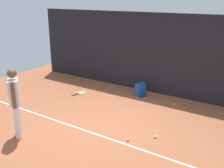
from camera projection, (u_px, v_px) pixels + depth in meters
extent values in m
plane|color=#9E5638|center=(104.00, 123.00, 7.23)|extent=(12.00, 12.00, 0.00)
cube|color=black|center=(154.00, 54.00, 9.17)|extent=(10.00, 0.10, 2.75)
cube|color=white|center=(90.00, 132.00, 6.75)|extent=(9.00, 0.05, 0.00)
cylinder|color=white|center=(17.00, 122.00, 6.33)|extent=(0.14, 0.14, 0.85)
cylinder|color=white|center=(18.00, 118.00, 6.55)|extent=(0.14, 0.14, 0.85)
cube|color=white|center=(14.00, 92.00, 6.21)|extent=(0.45, 0.43, 0.60)
sphere|color=brown|center=(12.00, 74.00, 6.08)|extent=(0.22, 0.22, 0.22)
cylinder|color=brown|center=(13.00, 95.00, 6.02)|extent=(0.09, 0.09, 0.62)
cylinder|color=brown|center=(14.00, 89.00, 6.42)|extent=(0.09, 0.09, 0.62)
cylinder|color=black|center=(75.00, 95.00, 9.25)|extent=(0.08, 0.30, 0.03)
torus|color=gold|center=(82.00, 93.00, 9.45)|extent=(0.38, 0.38, 0.02)
cylinder|color=#B2B2B2|center=(82.00, 93.00, 9.45)|extent=(0.32, 0.32, 0.00)
cube|color=#1E478C|center=(140.00, 90.00, 9.14)|extent=(0.31, 0.36, 0.44)
cube|color=navy|center=(143.00, 93.00, 9.05)|extent=(0.17, 0.23, 0.20)
sphere|color=#CCE033|center=(174.00, 104.00, 8.39)|extent=(0.07, 0.07, 0.07)
sphere|color=#CCE033|center=(128.00, 140.00, 6.32)|extent=(0.07, 0.07, 0.07)
sphere|color=#CCE033|center=(155.00, 137.00, 6.46)|extent=(0.07, 0.07, 0.07)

